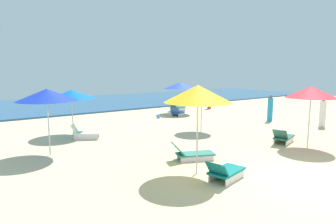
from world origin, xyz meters
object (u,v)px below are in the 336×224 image
(lounge_chair_4_1, at_px, (192,154))
(lounge_chair_5_0, at_px, (177,112))
(beachgoer_4, at_px, (323,113))
(lounge_chair_4_0, at_px, (225,172))
(beachgoer_3, at_px, (270,109))
(beachgoer_2, at_px, (209,100))
(beach_ball_1, at_px, (158,116))
(umbrella_5, at_px, (180,85))
(umbrella_2, at_px, (202,93))
(lounge_chair_5_1, at_px, (177,107))
(umbrella_0, at_px, (47,95))
(lounge_chair_1_0, at_px, (85,133))
(lounge_chair_3_0, at_px, (283,137))
(umbrella_1, at_px, (72,94))
(umbrella_4, at_px, (198,94))
(umbrella_3, at_px, (311,92))

(lounge_chair_4_1, xyz_separation_m, lounge_chair_5_0, (5.81, 8.42, 0.01))
(lounge_chair_5_0, relative_size, beachgoer_4, 0.79)
(lounge_chair_4_0, height_order, beachgoer_3, beachgoer_3)
(beachgoer_2, bearing_deg, beach_ball_1, 82.32)
(umbrella_5, bearing_deg, beach_ball_1, -160.85)
(umbrella_2, relative_size, lounge_chair_5_1, 1.58)
(umbrella_0, xyz_separation_m, beachgoer_4, (14.08, -3.27, -1.52))
(lounge_chair_1_0, bearing_deg, lounge_chair_4_1, -130.89)
(umbrella_2, height_order, beachgoer_4, umbrella_2)
(lounge_chair_3_0, distance_m, beachgoer_3, 5.85)
(lounge_chair_4_0, height_order, beachgoer_2, beachgoer_2)
(umbrella_1, relative_size, umbrella_4, 0.83)
(beachgoer_2, xyz_separation_m, beach_ball_1, (-6.12, -1.49, -0.59))
(umbrella_1, height_order, umbrella_2, umbrella_2)
(lounge_chair_1_0, relative_size, umbrella_4, 0.51)
(umbrella_0, xyz_separation_m, lounge_chair_4_1, (4.02, -3.65, -2.08))
(beachgoer_2, height_order, beachgoer_3, beachgoer_3)
(beachgoer_2, distance_m, beachgoer_3, 6.61)
(lounge_chair_1_0, bearing_deg, umbrella_0, 160.55)
(umbrella_1, height_order, beach_ball_1, umbrella_1)
(lounge_chair_1_0, bearing_deg, umbrella_5, -37.59)
(lounge_chair_5_1, bearing_deg, umbrella_0, 112.37)
(umbrella_4, relative_size, lounge_chair_4_0, 1.95)
(beachgoer_3, bearing_deg, lounge_chair_1_0, -51.85)
(umbrella_2, height_order, beach_ball_1, umbrella_2)
(umbrella_0, bearing_deg, lounge_chair_5_1, 30.87)
(umbrella_5, bearing_deg, beachgoer_3, -66.24)
(lounge_chair_5_0, xyz_separation_m, beachgoer_2, (4.44, 1.42, 0.48))
(lounge_chair_5_0, bearing_deg, umbrella_0, 88.90)
(umbrella_0, height_order, lounge_chair_4_0, umbrella_0)
(lounge_chair_1_0, xyz_separation_m, beach_ball_1, (6.13, 2.90, -0.15))
(umbrella_3, xyz_separation_m, lounge_chair_3_0, (-0.31, 0.96, -2.06))
(lounge_chair_4_0, xyz_separation_m, umbrella_5, (7.16, 11.31, 1.83))
(umbrella_0, bearing_deg, umbrella_4, -56.19)
(lounge_chair_5_1, bearing_deg, lounge_chair_1_0, 109.61)
(umbrella_2, relative_size, lounge_chair_4_0, 1.61)
(umbrella_3, relative_size, lounge_chair_4_0, 1.80)
(umbrella_0, height_order, lounge_chair_1_0, umbrella_0)
(umbrella_4, distance_m, lounge_chair_5_1, 14.29)
(beachgoer_4, distance_m, beach_ball_1, 9.96)
(lounge_chair_5_0, relative_size, beach_ball_1, 5.20)
(lounge_chair_5_0, xyz_separation_m, beachgoer_3, (3.48, -5.13, 0.55))
(umbrella_5, distance_m, lounge_chair_5_0, 2.20)
(umbrella_2, distance_m, lounge_chair_4_1, 5.35)
(umbrella_1, distance_m, lounge_chair_3_0, 10.17)
(lounge_chair_4_0, height_order, lounge_chair_5_1, lounge_chair_5_1)
(umbrella_4, bearing_deg, umbrella_2, 46.70)
(umbrella_2, distance_m, umbrella_3, 5.23)
(lounge_chair_3_0, height_order, lounge_chair_4_0, lounge_chair_3_0)
(umbrella_1, distance_m, lounge_chair_4_1, 7.16)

